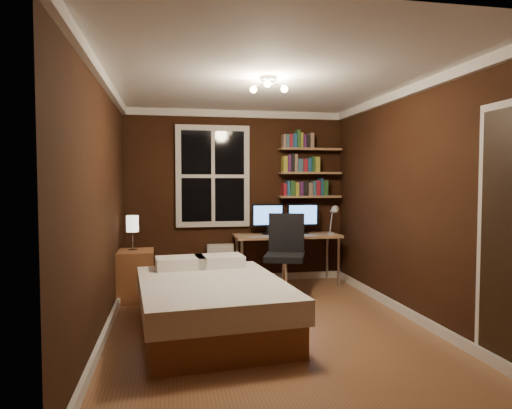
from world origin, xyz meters
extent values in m
plane|color=brown|center=(0.00, 0.00, 0.00)|extent=(4.20, 4.20, 0.00)
cube|color=black|center=(0.00, 2.10, 1.25)|extent=(3.20, 0.04, 2.50)
cube|color=black|center=(-1.60, 0.00, 1.25)|extent=(0.04, 4.20, 2.50)
cube|color=black|center=(1.60, 0.00, 1.25)|extent=(0.04, 4.20, 2.50)
cube|color=white|center=(0.00, 0.00, 2.50)|extent=(3.20, 4.20, 0.02)
cube|color=silver|center=(-0.35, 2.06, 1.55)|extent=(1.06, 0.06, 1.46)
cube|color=#9E714C|center=(1.08, 1.98, 1.25)|extent=(0.92, 0.22, 0.03)
cube|color=#9E714C|center=(1.08, 1.98, 1.60)|extent=(0.92, 0.22, 0.03)
cube|color=#9E714C|center=(1.08, 1.98, 1.95)|extent=(0.92, 0.22, 0.03)
cube|color=brown|center=(-0.57, -0.12, 0.15)|extent=(1.45, 1.94, 0.29)
cube|color=silver|center=(-0.57, -0.12, 0.40)|extent=(1.53, 2.00, 0.22)
cube|color=white|center=(-0.85, 0.57, 0.58)|extent=(0.56, 0.41, 0.13)
cube|color=white|center=(-0.42, 0.61, 0.58)|extent=(0.56, 0.41, 0.13)
cube|color=brown|center=(-1.42, 1.27, 0.31)|extent=(0.51, 0.51, 0.62)
cube|color=silver|center=(-0.25, 1.99, 0.29)|extent=(0.38, 0.13, 0.57)
cube|color=#9E714C|center=(0.69, 1.80, 0.70)|extent=(1.51, 0.56, 0.04)
cylinder|color=beige|center=(-0.01, 1.56, 0.34)|extent=(0.04, 0.04, 0.68)
cylinder|color=beige|center=(1.38, 1.56, 0.34)|extent=(0.04, 0.04, 0.68)
cylinder|color=beige|center=(-0.01, 2.04, 0.34)|extent=(0.04, 0.04, 0.68)
cylinder|color=beige|center=(1.38, 2.04, 0.34)|extent=(0.04, 0.04, 0.68)
cylinder|color=black|center=(0.45, 0.99, 0.03)|extent=(0.59, 0.59, 0.05)
cylinder|color=silver|center=(0.45, 0.99, 0.27)|extent=(0.07, 0.07, 0.44)
cube|color=black|center=(0.45, 0.99, 0.53)|extent=(0.61, 0.61, 0.08)
cube|color=black|center=(0.52, 1.19, 0.81)|extent=(0.45, 0.21, 0.50)
camera|label=1|loc=(-0.95, -4.51, 1.49)|focal=32.00mm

